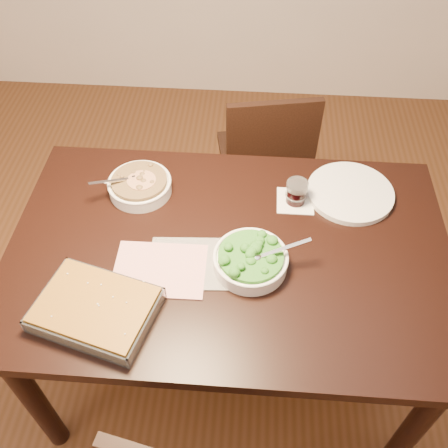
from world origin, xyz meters
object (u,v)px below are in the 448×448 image
Objects in this scene: baking_dish at (96,309)px; wine_tumbler at (297,192)px; table at (229,267)px; chair_far at (266,157)px; broccoli_bowl at (251,260)px; stew_bowl at (140,185)px; dinner_plate at (350,193)px.

baking_dish is 0.75m from wine_tumbler.
chair_far is at bearing 81.34° from table.
baking_dish is 4.52× the size of wine_tumbler.
baking_dish is at bearing 54.64° from chair_far.
wine_tumbler is at bearing 56.33° from baking_dish.
broccoli_bowl is 0.31× the size of chair_far.
wine_tumbler is (0.21, 0.22, 0.14)m from table.
stew_bowl is 0.27× the size of chair_far.
stew_bowl reaches higher than chair_far.
table is at bearing -133.57° from wine_tumbler.
dinner_plate is at bearing 13.85° from wine_tumbler.
chair_far is at bearing 81.19° from baking_dish.
stew_bowl is 0.77m from chair_far.
dinner_plate is 0.65m from chair_far.
baking_dish is (-0.03, -0.50, -0.00)m from stew_bowl.
baking_dish is at bearing -144.68° from dinner_plate.
dinner_plate is (0.19, 0.05, -0.04)m from wine_tumbler.
baking_dish is (-0.35, -0.27, 0.12)m from table.
chair_far is at bearing 119.03° from dinner_plate.
baking_dish reaches higher than dinner_plate.
stew_bowl is at bearing 143.03° from broccoli_bowl.
baking_dish is 1.26× the size of dinner_plate.
stew_bowl is (-0.32, 0.23, 0.13)m from table.
wine_tumbler is 0.10× the size of chair_far.
broccoli_bowl is 0.47m from baking_dish.
wine_tumbler is 0.28× the size of dinner_plate.
chair_far is (0.47, 1.05, -0.31)m from baking_dish.
stew_bowl is 2.71× the size of wine_tumbler.
table is 0.46m from baking_dish.
stew_bowl is at bearing 178.94° from wine_tumbler.
stew_bowl is 0.88× the size of broccoli_bowl.
chair_far reaches higher than dinner_plate.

